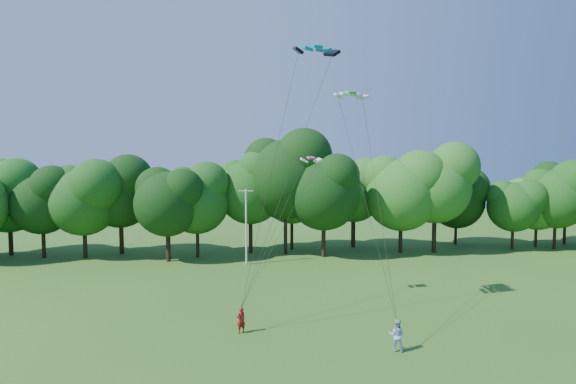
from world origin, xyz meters
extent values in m
cylinder|color=beige|center=(-2.55, 30.43, 4.17)|extent=(0.21, 0.21, 8.33)
cube|color=beige|center=(-2.55, 30.43, 8.12)|extent=(1.65, 0.42, 0.08)
imported|color=maroon|center=(-3.52, 10.74, 0.87)|extent=(0.76, 0.68, 1.74)
imported|color=#A1B9DF|center=(5.71, 6.76, 0.97)|extent=(1.16, 1.06, 1.93)
cube|color=#04778E|center=(1.83, 13.06, 19.42)|extent=(3.35, 1.95, 0.60)
cube|color=green|center=(4.88, 14.82, 16.54)|extent=(2.66, 1.59, 0.41)
cube|color=#C83760|center=(2.26, 17.04, 11.64)|extent=(1.77, 1.00, 0.26)
cylinder|color=black|center=(-30.61, 38.78, 2.20)|extent=(0.43, 0.43, 4.39)
ellipsoid|color=#174D16|center=(-30.61, 38.78, 7.99)|extent=(8.79, 8.79, 9.59)
cylinder|color=#342614|center=(2.40, 35.58, 2.67)|extent=(0.52, 0.52, 5.35)
ellipsoid|color=black|center=(2.40, 35.58, 9.72)|extent=(10.70, 10.70, 11.67)
cylinder|color=#392717|center=(35.61, 35.51, 1.89)|extent=(0.48, 0.48, 3.79)
ellipsoid|color=#2C6920|center=(35.61, 35.51, 6.89)|extent=(7.57, 7.57, 8.26)
camera|label=1|loc=(-4.02, -18.48, 11.45)|focal=28.00mm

